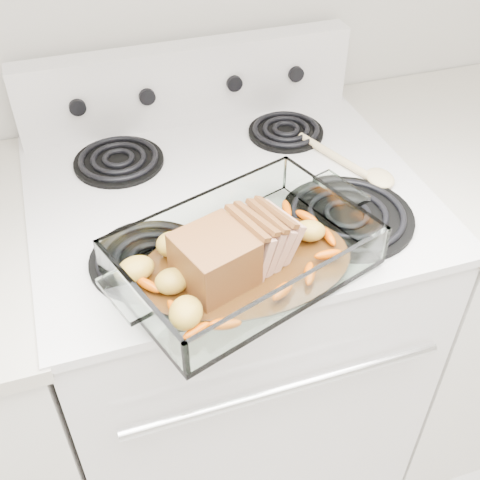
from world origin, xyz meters
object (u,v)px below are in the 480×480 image
object	(u,v)px
electric_range	(229,334)
counter_right	(457,280)
baking_dish	(244,260)
pork_roast	(226,250)

from	to	relation	value
electric_range	counter_right	world-z (taller)	electric_range
baking_dish	pork_roast	bearing A→B (deg)	161.13
counter_right	pork_roast	bearing A→B (deg)	-162.21
counter_right	baking_dish	distance (m)	0.90
electric_range	pork_roast	distance (m)	0.57
counter_right	baking_dish	xyz separation A→B (m)	(-0.71, -0.24, 0.50)
electric_range	pork_roast	xyz separation A→B (m)	(-0.07, -0.24, 0.51)
baking_dish	pork_roast	xyz separation A→B (m)	(-0.03, -0.00, 0.03)
electric_range	counter_right	xyz separation A→B (m)	(0.66, -0.00, -0.02)
electric_range	counter_right	size ratio (longest dim) A/B	1.20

